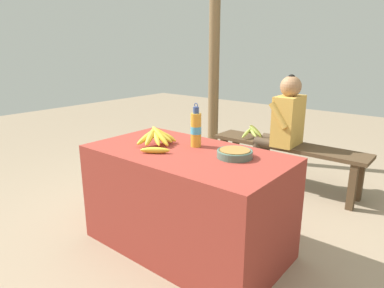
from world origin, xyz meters
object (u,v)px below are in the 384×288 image
at_px(support_post_near, 214,64).
at_px(water_bottle, 196,129).
at_px(serving_bowl, 235,153).
at_px(wooden_bench, 287,151).
at_px(loose_banana_front, 155,150).
at_px(seated_vendor, 283,123).
at_px(banana_bunch_green, 253,131).
at_px(banana_bunch_ripe, 157,136).

bearing_deg(support_post_near, water_bottle, -57.70).
height_order(serving_bowl, wooden_bench, serving_bowl).
relative_size(water_bottle, support_post_near, 0.13).
xyz_separation_m(loose_banana_front, seated_vendor, (0.16, 1.56, -0.07)).
bearing_deg(banana_bunch_green, support_post_near, 155.45).
distance_m(seated_vendor, banana_bunch_green, 0.37).
relative_size(banana_bunch_ripe, wooden_bench, 0.21).
bearing_deg(serving_bowl, banana_bunch_ripe, -171.30).
bearing_deg(seated_vendor, serving_bowl, 100.33).
distance_m(banana_bunch_ripe, loose_banana_front, 0.21).
xyz_separation_m(loose_banana_front, support_post_near, (-0.95, 1.95, 0.44)).
relative_size(wooden_bench, support_post_near, 0.66).
xyz_separation_m(water_bottle, wooden_bench, (0.10, 1.31, -0.45)).
bearing_deg(loose_banana_front, banana_bunch_ripe, 130.24).
bearing_deg(seated_vendor, banana_bunch_green, -8.18).
height_order(water_bottle, seated_vendor, seated_vendor).
distance_m(water_bottle, seated_vendor, 1.29).
relative_size(loose_banana_front, support_post_near, 0.08).
xyz_separation_m(wooden_bench, seated_vendor, (-0.04, -0.03, 0.28)).
bearing_deg(water_bottle, wooden_bench, 85.83).
relative_size(banana_bunch_ripe, serving_bowl, 1.46).
bearing_deg(serving_bowl, seated_vendor, 102.26).
height_order(banana_bunch_green, support_post_near, support_post_near).
relative_size(loose_banana_front, wooden_bench, 0.12).
distance_m(banana_bunch_ripe, support_post_near, 2.00).
xyz_separation_m(banana_bunch_ripe, wooden_bench, (0.33, 1.44, -0.39)).
distance_m(banana_bunch_ripe, banana_bunch_green, 1.46).
bearing_deg(loose_banana_front, wooden_bench, 82.91).
distance_m(wooden_bench, banana_bunch_green, 0.41).
relative_size(water_bottle, wooden_bench, 0.20).
height_order(seated_vendor, banana_bunch_green, seated_vendor).
bearing_deg(water_bottle, banana_bunch_ripe, -151.65).
height_order(banana_bunch_ripe, water_bottle, water_bottle).
bearing_deg(loose_banana_front, support_post_near, 115.89).
distance_m(seated_vendor, support_post_near, 1.27).
xyz_separation_m(banana_bunch_ripe, seated_vendor, (0.29, 1.40, -0.11)).
bearing_deg(wooden_bench, seated_vendor, -142.24).
bearing_deg(water_bottle, support_post_near, 122.30).
relative_size(wooden_bench, banana_bunch_green, 4.77).
bearing_deg(wooden_bench, loose_banana_front, -97.09).
xyz_separation_m(banana_bunch_ripe, support_post_near, (-0.81, 1.79, 0.39)).
relative_size(serving_bowl, loose_banana_front, 1.23).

